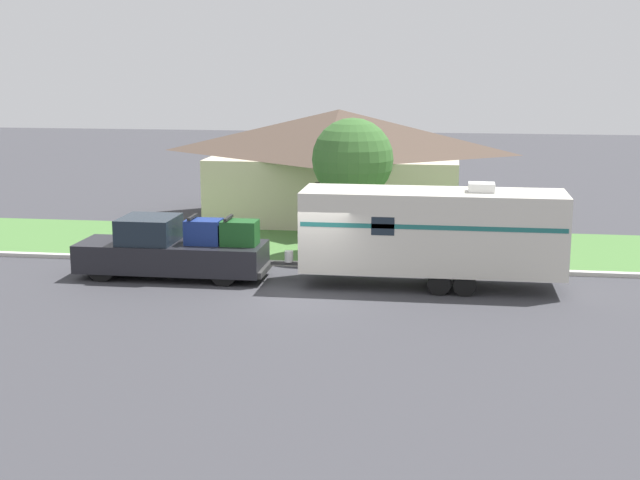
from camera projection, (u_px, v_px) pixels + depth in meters
ground_plane at (307, 295)px, 27.26m from camera, size 120.00×120.00×0.00m
curb_strip at (324, 265)px, 30.88m from camera, size 80.00×0.30×0.14m
lawn_strip at (337, 245)px, 34.43m from camera, size 80.00×7.00×0.03m
house_across_street at (339, 161)px, 40.28m from camera, size 11.56×8.58×4.83m
pickup_truck at (173, 250)px, 29.25m from camera, size 6.27×2.06×2.08m
travel_trailer at (433, 231)px, 27.87m from camera, size 9.26×2.30×3.35m
mailbox at (454, 237)px, 31.08m from camera, size 0.48×0.20×1.25m
tree_in_yard at (353, 159)px, 32.03m from camera, size 2.95×2.95×5.02m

